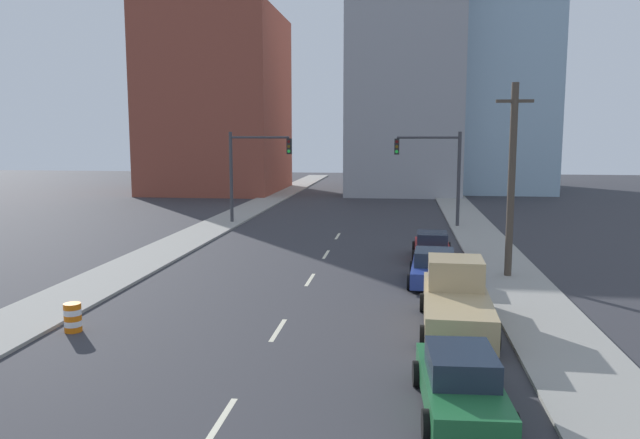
{
  "coord_description": "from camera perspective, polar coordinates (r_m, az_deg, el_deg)",
  "views": [
    {
      "loc": [
        3.95,
        -5.23,
        6.41
      ],
      "look_at": [
        -0.04,
        25.39,
        2.2
      ],
      "focal_mm": 35.0,
      "sensor_mm": 36.0,
      "label": 1
    }
  ],
  "objects": [
    {
      "name": "building_office_center",
      "position": [
        73.55,
        7.73,
        14.53
      ],
      "size": [
        12.0,
        20.0,
        30.33
      ],
      "color": "#99999E",
      "rests_on": "ground"
    },
    {
      "name": "traffic_signal_right",
      "position": [
        43.98,
        10.97,
        4.86
      ],
      "size": [
        4.57,
        0.35,
        6.62
      ],
      "color": "#38383D",
      "rests_on": "ground"
    },
    {
      "name": "sedan_red",
      "position": [
        32.78,
        10.19,
        -2.48
      ],
      "size": [
        2.1,
        4.4,
        1.4
      ],
      "rotation": [
        0.0,
        0.0,
        -0.02
      ],
      "color": "red",
      "rests_on": "ground"
    },
    {
      "name": "sidewalk_left",
      "position": [
        53.16,
        -6.64,
        0.85
      ],
      "size": [
        3.06,
        91.92,
        0.12
      ],
      "color": "gray",
      "rests_on": "ground"
    },
    {
      "name": "utility_pole_right_mid",
      "position": [
        28.83,
        17.11,
        3.52
      ],
      "size": [
        1.6,
        0.32,
        8.66
      ],
      "color": "#473D33",
      "rests_on": "ground"
    },
    {
      "name": "lane_stripe_at_14m",
      "position": [
        20.97,
        -3.84,
        -10.04
      ],
      "size": [
        0.16,
        2.4,
        0.01
      ],
      "primitive_type": "cube",
      "color": "beige",
      "rests_on": "ground"
    },
    {
      "name": "sedan_green",
      "position": [
        15.31,
        12.73,
        -14.44
      ],
      "size": [
        2.17,
        4.67,
        1.48
      ],
      "rotation": [
        0.0,
        0.0,
        0.05
      ],
      "color": "#1E6033",
      "rests_on": "ground"
    },
    {
      "name": "lane_stripe_at_34m",
      "position": [
        39.69,
        1.62,
        -1.53
      ],
      "size": [
        0.16,
        2.4,
        0.01
      ],
      "primitive_type": "cube",
      "color": "beige",
      "rests_on": "ground"
    },
    {
      "name": "pickup_truck_tan",
      "position": [
        21.44,
        12.33,
        -7.32
      ],
      "size": [
        2.5,
        6.29,
        2.21
      ],
      "rotation": [
        0.0,
        0.0,
        -0.03
      ],
      "color": "tan",
      "rests_on": "ground"
    },
    {
      "name": "building_glass_right",
      "position": [
        78.64,
        15.18,
        16.6
      ],
      "size": [
        13.0,
        20.0,
        37.68
      ],
      "color": "#99B7CC",
      "rests_on": "ground"
    },
    {
      "name": "lane_stripe_at_22m",
      "position": [
        27.87,
        -0.92,
        -5.52
      ],
      "size": [
        0.16,
        2.4,
        0.01
      ],
      "primitive_type": "cube",
      "color": "beige",
      "rests_on": "ground"
    },
    {
      "name": "building_brick_left",
      "position": [
        72.11,
        -9.32,
        10.43
      ],
      "size": [
        14.0,
        16.0,
        19.79
      ],
      "color": "brown",
      "rests_on": "ground"
    },
    {
      "name": "sidewalk_right",
      "position": [
        51.82,
        12.88,
        0.53
      ],
      "size": [
        3.06,
        91.92,
        0.12
      ],
      "color": "gray",
      "rests_on": "ground"
    },
    {
      "name": "lane_stripe_at_8m",
      "position": [
        14.95,
        -9.07,
        -17.71
      ],
      "size": [
        0.16,
        2.4,
        0.01
      ],
      "primitive_type": "cube",
      "color": "beige",
      "rests_on": "ground"
    },
    {
      "name": "traffic_signal_left",
      "position": [
        45.24,
        -6.61,
        5.03
      ],
      "size": [
        4.57,
        0.35,
        6.62
      ],
      "color": "#38383D",
      "rests_on": "ground"
    },
    {
      "name": "sedan_blue",
      "position": [
        27.47,
        10.38,
        -4.41
      ],
      "size": [
        2.35,
        4.45,
        1.48
      ],
      "rotation": [
        0.0,
        0.0,
        -0.06
      ],
      "color": "navy",
      "rests_on": "ground"
    },
    {
      "name": "traffic_barrel",
      "position": [
        22.17,
        -21.67,
        -8.33
      ],
      "size": [
        0.56,
        0.56,
        0.95
      ],
      "color": "orange",
      "rests_on": "ground"
    },
    {
      "name": "lane_stripe_at_28m",
      "position": [
        33.65,
        0.56,
        -3.21
      ],
      "size": [
        0.16,
        2.4,
        0.01
      ],
      "primitive_type": "cube",
      "color": "beige",
      "rests_on": "ground"
    }
  ]
}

